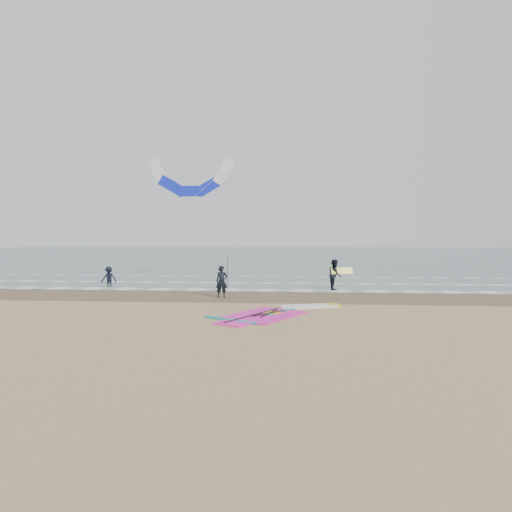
# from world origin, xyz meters

# --- Properties ---
(ground) EXTENTS (120.00, 120.00, 0.00)m
(ground) POSITION_xyz_m (0.00, 0.00, 0.00)
(ground) COLOR tan
(ground) RESTS_ON ground
(sea_water) EXTENTS (120.00, 80.00, 0.02)m
(sea_water) POSITION_xyz_m (0.00, 48.00, 0.01)
(sea_water) COLOR #47605E
(sea_water) RESTS_ON ground
(wet_sand_band) EXTENTS (120.00, 5.00, 0.01)m
(wet_sand_band) POSITION_xyz_m (0.00, 6.00, 0.00)
(wet_sand_band) COLOR brown
(wet_sand_band) RESTS_ON ground
(foam_waterline) EXTENTS (120.00, 9.15, 0.02)m
(foam_waterline) POSITION_xyz_m (0.00, 10.44, 0.03)
(foam_waterline) COLOR white
(foam_waterline) RESTS_ON ground
(windsurf_rig) EXTENTS (5.69, 5.38, 0.14)m
(windsurf_rig) POSITION_xyz_m (0.85, 0.82, 0.04)
(windsurf_rig) COLOR white
(windsurf_rig) RESTS_ON ground
(person_standing) EXTENTS (0.70, 0.56, 1.67)m
(person_standing) POSITION_xyz_m (-2.20, 5.29, 0.83)
(person_standing) COLOR black
(person_standing) RESTS_ON ground
(person_walking) EXTENTS (0.72, 0.91, 1.83)m
(person_walking) POSITION_xyz_m (3.98, 8.83, 0.91)
(person_walking) COLOR black
(person_walking) RESTS_ON ground
(person_wading) EXTENTS (1.04, 0.65, 1.53)m
(person_wading) POSITION_xyz_m (-10.46, 10.63, 0.77)
(person_wading) COLOR black
(person_wading) RESTS_ON ground
(held_pole) EXTENTS (0.17, 0.86, 1.82)m
(held_pole) POSITION_xyz_m (-1.90, 5.29, 1.22)
(held_pole) COLOR black
(held_pole) RESTS_ON ground
(carried_kiteboard) EXTENTS (1.30, 0.51, 0.39)m
(carried_kiteboard) POSITION_xyz_m (4.38, 8.73, 1.16)
(carried_kiteboard) COLOR yellow
(carried_kiteboard) RESTS_ON ground
(surf_kite) EXTENTS (7.99, 2.94, 7.68)m
(surf_kite) POSITION_xyz_m (-5.63, 13.48, 6.96)
(surf_kite) COLOR white
(surf_kite) RESTS_ON ground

